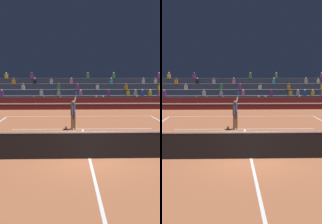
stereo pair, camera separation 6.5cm
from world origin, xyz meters
TOP-DOWN VIEW (x-y plane):
  - ground_plane at (0.00, 0.00)m, footprint 120.00×120.00m
  - court_lines at (0.00, 0.00)m, footprint 11.10×23.90m
  - tennis_net at (0.00, 0.00)m, footprint 12.00×0.10m
  - sponsor_banner_wall at (0.00, 16.43)m, footprint 18.00×0.26m
  - bleacher_stand at (-0.00, 20.23)m, footprint 19.26×4.75m
  - tennis_player at (-0.54, 6.25)m, footprint 0.50×1.36m
  - tennis_ball at (-3.85, 5.37)m, footprint 0.07×0.07m

SIDE VIEW (x-z plane):
  - ground_plane at x=0.00m, z-range 0.00..0.00m
  - court_lines at x=0.00m, z-range 0.00..0.01m
  - tennis_ball at x=-3.85m, z-range 0.00..0.07m
  - tennis_net at x=0.00m, z-range -0.01..1.09m
  - sponsor_banner_wall at x=0.00m, z-range 0.00..1.10m
  - tennis_player at x=-0.54m, z-range -0.14..2.10m
  - bleacher_stand at x=0.00m, z-range -0.67..2.71m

